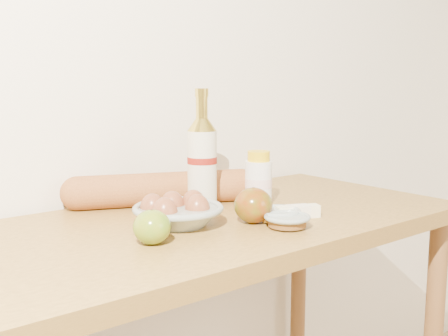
{
  "coord_description": "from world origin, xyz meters",
  "views": [
    {
      "loc": [
        -0.78,
        0.18,
        1.22
      ],
      "look_at": [
        0.0,
        1.15,
        1.02
      ],
      "focal_mm": 45.0,
      "sensor_mm": 36.0,
      "label": 1
    }
  ],
  "objects_px": {
    "cream_bottle": "(258,180)",
    "bourbon_bottle": "(202,161)",
    "table": "(216,268)",
    "baguette": "(162,189)",
    "egg_bowl": "(177,212)"
  },
  "relations": [
    {
      "from": "bourbon_bottle",
      "to": "egg_bowl",
      "type": "distance_m",
      "value": 0.19
    },
    {
      "from": "table",
      "to": "cream_bottle",
      "type": "xyz_separation_m",
      "value": [
        0.17,
        0.04,
        0.19
      ]
    },
    {
      "from": "bourbon_bottle",
      "to": "egg_bowl",
      "type": "height_order",
      "value": "bourbon_bottle"
    },
    {
      "from": "cream_bottle",
      "to": "bourbon_bottle",
      "type": "bearing_deg",
      "value": 161.61
    },
    {
      "from": "table",
      "to": "egg_bowl",
      "type": "relative_size",
      "value": 4.95
    },
    {
      "from": "table",
      "to": "baguette",
      "type": "distance_m",
      "value": 0.25
    },
    {
      "from": "egg_bowl",
      "to": "cream_bottle",
      "type": "bearing_deg",
      "value": 9.06
    },
    {
      "from": "cream_bottle",
      "to": "table",
      "type": "bearing_deg",
      "value": -167.43
    },
    {
      "from": "bourbon_bottle",
      "to": "cream_bottle",
      "type": "xyz_separation_m",
      "value": [
        0.15,
        -0.05,
        -0.06
      ]
    },
    {
      "from": "table",
      "to": "cream_bottle",
      "type": "height_order",
      "value": "cream_bottle"
    },
    {
      "from": "bourbon_bottle",
      "to": "cream_bottle",
      "type": "bearing_deg",
      "value": -39.16
    },
    {
      "from": "table",
      "to": "egg_bowl",
      "type": "distance_m",
      "value": 0.19
    },
    {
      "from": "table",
      "to": "baguette",
      "type": "bearing_deg",
      "value": 98.24
    },
    {
      "from": "baguette",
      "to": "egg_bowl",
      "type": "bearing_deg",
      "value": -90.62
    },
    {
      "from": "egg_bowl",
      "to": "baguette",
      "type": "xyz_separation_m",
      "value": [
        0.08,
        0.19,
        0.01
      ]
    }
  ]
}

